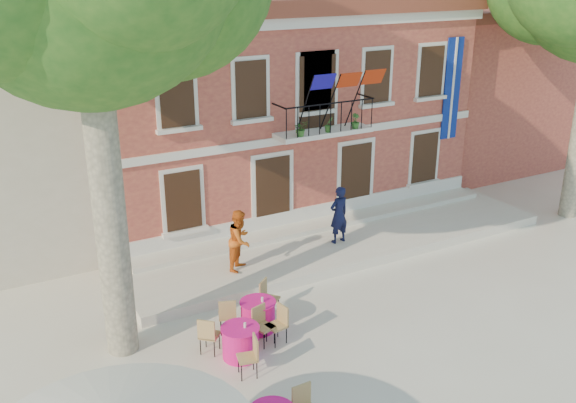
{
  "coord_description": "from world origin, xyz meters",
  "views": [
    {
      "loc": [
        -8.47,
        -11.13,
        8.57
      ],
      "look_at": [
        -0.4,
        3.5,
        2.28
      ],
      "focal_mm": 40.0,
      "sensor_mm": 36.0,
      "label": 1
    }
  ],
  "objects_px": {
    "cafe_table_4": "(240,340)",
    "pedestrian_orange": "(240,240)",
    "pedestrian_navy": "(339,215)",
    "cafe_table_3": "(258,314)"
  },
  "relations": [
    {
      "from": "pedestrian_orange",
      "to": "cafe_table_3",
      "type": "bearing_deg",
      "value": -148.23
    },
    {
      "from": "pedestrian_navy",
      "to": "pedestrian_orange",
      "type": "height_order",
      "value": "pedestrian_navy"
    },
    {
      "from": "pedestrian_navy",
      "to": "cafe_table_4",
      "type": "relative_size",
      "value": 1.0
    },
    {
      "from": "cafe_table_4",
      "to": "pedestrian_orange",
      "type": "bearing_deg",
      "value": 64.92
    },
    {
      "from": "pedestrian_navy",
      "to": "cafe_table_3",
      "type": "relative_size",
      "value": 0.99
    },
    {
      "from": "pedestrian_orange",
      "to": "cafe_table_4",
      "type": "xyz_separation_m",
      "value": [
        -1.67,
        -3.58,
        -0.76
      ]
    },
    {
      "from": "pedestrian_navy",
      "to": "cafe_table_3",
      "type": "height_order",
      "value": "pedestrian_navy"
    },
    {
      "from": "cafe_table_3",
      "to": "pedestrian_navy",
      "type": "bearing_deg",
      "value": 34.52
    },
    {
      "from": "pedestrian_orange",
      "to": "cafe_table_4",
      "type": "distance_m",
      "value": 4.02
    },
    {
      "from": "pedestrian_orange",
      "to": "cafe_table_4",
      "type": "relative_size",
      "value": 0.97
    }
  ]
}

